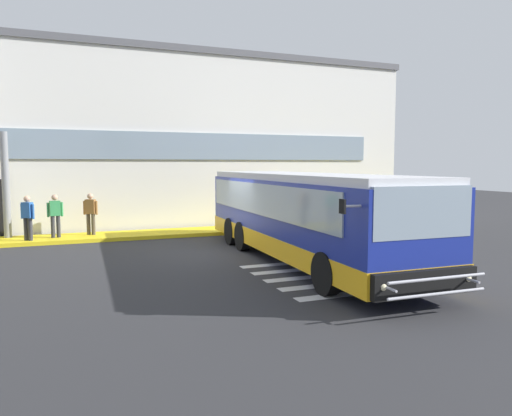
# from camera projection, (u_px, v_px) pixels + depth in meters

# --- Properties ---
(ground_plane) EXTENTS (80.00, 90.00, 0.02)m
(ground_plane) POSITION_uv_depth(u_px,v_px,m) (223.00, 253.00, 16.12)
(ground_plane) COLOR #2B2B2D
(ground_plane) RESTS_ON ground
(bay_paint_stripes) EXTENTS (4.40, 3.96, 0.01)m
(bay_paint_stripes) POSITION_uv_depth(u_px,v_px,m) (340.00, 274.00, 12.95)
(bay_paint_stripes) COLOR silver
(bay_paint_stripes) RESTS_ON ground
(terminal_building) EXTENTS (24.87, 13.80, 8.23)m
(terminal_building) POSITION_uv_depth(u_px,v_px,m) (147.00, 144.00, 26.29)
(terminal_building) COLOR silver
(terminal_building) RESTS_ON ground
(boarding_curb) EXTENTS (27.07, 2.00, 0.15)m
(boarding_curb) POSITION_uv_depth(u_px,v_px,m) (189.00, 232.00, 20.56)
(boarding_curb) COLOR yellow
(boarding_curb) RESTS_ON ground
(entry_support_column) EXTENTS (0.28, 0.28, 4.08)m
(entry_support_column) POSITION_uv_depth(u_px,v_px,m) (6.00, 185.00, 18.36)
(entry_support_column) COLOR slate
(entry_support_column) RESTS_ON boarding_curb
(bus_main_foreground) EXTENTS (3.30, 11.62, 2.70)m
(bus_main_foreground) POSITION_uv_depth(u_px,v_px,m) (303.00, 218.00, 14.62)
(bus_main_foreground) COLOR navy
(bus_main_foreground) RESTS_ON ground
(passenger_near_column) EXTENTS (0.49, 0.41, 1.68)m
(passenger_near_column) POSITION_uv_depth(u_px,v_px,m) (28.00, 216.00, 17.71)
(passenger_near_column) COLOR #2D2D33
(passenger_near_column) RESTS_ON boarding_curb
(passenger_by_doorway) EXTENTS (0.58, 0.42, 1.68)m
(passenger_by_doorway) POSITION_uv_depth(u_px,v_px,m) (55.00, 213.00, 18.46)
(passenger_by_doorway) COLOR #2D2D33
(passenger_by_doorway) RESTS_ON boarding_curb
(passenger_at_curb_edge) EXTENTS (0.54, 0.36, 1.68)m
(passenger_at_curb_edge) POSITION_uv_depth(u_px,v_px,m) (91.00, 212.00, 19.18)
(passenger_at_curb_edge) COLOR #4C4233
(passenger_at_curb_edge) RESTS_ON boarding_curb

